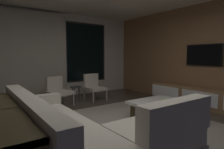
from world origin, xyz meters
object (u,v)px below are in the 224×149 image
object	(u,v)px
media_console	(205,99)
mounted_tv	(204,55)
accent_chair_by_curtain	(58,89)
coffee_table	(164,111)
side_stool	(76,89)
accent_chair_near_window	(94,85)
book_stack_on_coffee_table	(167,101)
sectional_couch	(82,134)
console_table_behind_couch	(1,138)

from	to	relation	value
media_console	mounted_tv	distance (m)	1.13
accent_chair_by_curtain	media_console	distance (m)	3.81
coffee_table	side_stool	world-z (taller)	side_stool
accent_chair_near_window	accent_chair_by_curtain	bearing A→B (deg)	-177.33
book_stack_on_coffee_table	side_stool	xyz separation A→B (m)	(-0.87, 2.51, -0.02)
sectional_couch	mounted_tv	distance (m)	3.94
accent_chair_by_curtain	mounted_tv	distance (m)	3.93
coffee_table	media_console	xyz separation A→B (m)	(1.52, -0.05, 0.06)
sectional_couch	accent_chair_by_curtain	xyz separation A→B (m)	(0.68, 2.73, 0.14)
sectional_couch	accent_chair_near_window	world-z (taller)	sectional_couch
sectional_couch	coffee_table	world-z (taller)	sectional_couch
book_stack_on_coffee_table	console_table_behind_couch	distance (m)	3.00
accent_chair_near_window	console_table_behind_couch	xyz separation A→B (m)	(-2.72, -2.65, -0.02)
accent_chair_near_window	sectional_couch	bearing A→B (deg)	-122.97
media_console	mounted_tv	bearing A→B (deg)	47.55
coffee_table	console_table_behind_couch	distance (m)	3.00
accent_chair_near_window	coffee_table	bearing A→B (deg)	-83.93
accent_chair_near_window	media_console	size ratio (longest dim) A/B	0.25
coffee_table	sectional_couch	bearing A→B (deg)	-170.91
coffee_table	accent_chair_near_window	bearing A→B (deg)	96.07
coffee_table	console_table_behind_couch	size ratio (longest dim) A/B	0.55
media_console	accent_chair_by_curtain	bearing A→B (deg)	139.84
book_stack_on_coffee_table	side_stool	bearing A→B (deg)	109.06
book_stack_on_coffee_table	accent_chair_by_curtain	world-z (taller)	accent_chair_by_curtain
side_stool	accent_chair_by_curtain	bearing A→B (deg)	-173.80
side_stool	media_console	bearing A→B (deg)	-46.62
accent_chair_near_window	accent_chair_by_curtain	size ratio (longest dim) A/B	1.00
media_console	console_table_behind_couch	xyz separation A→B (m)	(-4.49, -0.15, 0.17)
media_console	mounted_tv	size ratio (longest dim) A/B	3.24
accent_chair_by_curtain	console_table_behind_couch	distance (m)	3.05
side_stool	mounted_tv	world-z (taller)	mounted_tv
sectional_couch	coffee_table	distance (m)	2.09
accent_chair_by_curtain	media_console	bearing A→B (deg)	-40.16
accent_chair_by_curtain	media_console	xyz separation A→B (m)	(2.91, -2.45, -0.18)
accent_chair_by_curtain	side_stool	bearing A→B (deg)	6.20
accent_chair_by_curtain	console_table_behind_couch	world-z (taller)	accent_chair_by_curtain
accent_chair_by_curtain	mounted_tv	size ratio (longest dim) A/B	0.81
coffee_table	book_stack_on_coffee_table	bearing A→B (deg)	-77.35
sectional_couch	mounted_tv	xyz separation A→B (m)	(3.76, 0.48, 1.06)
media_console	console_table_behind_couch	size ratio (longest dim) A/B	1.48
mounted_tv	console_table_behind_couch	xyz separation A→B (m)	(-4.68, -0.35, -0.93)
sectional_couch	media_console	world-z (taller)	sectional_couch
sectional_couch	console_table_behind_couch	world-z (taller)	sectional_couch
coffee_table	mounted_tv	xyz separation A→B (m)	(1.70, 0.15, 1.16)
coffee_table	mounted_tv	world-z (taller)	mounted_tv
media_console	side_stool	bearing A→B (deg)	133.38
sectional_couch	side_stool	size ratio (longest dim) A/B	5.43
coffee_table	side_stool	size ratio (longest dim) A/B	2.52
side_stool	mounted_tv	xyz separation A→B (m)	(2.55, -2.31, 0.98)
coffee_table	accent_chair_by_curtain	bearing A→B (deg)	120.08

